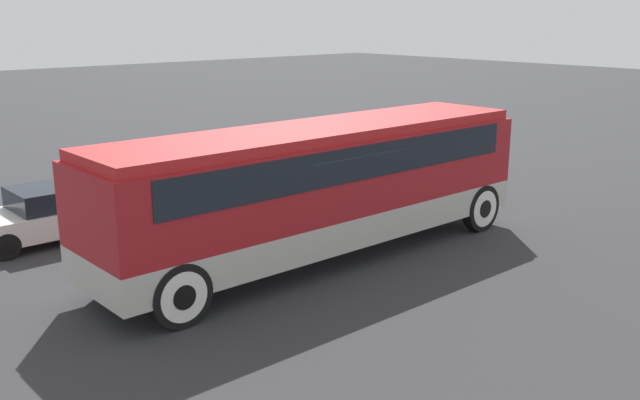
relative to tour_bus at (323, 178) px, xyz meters
The scene contains 4 objects.
ground_plane 1.82m from the tour_bus, behind, with size 120.00×120.00×0.00m, color #2D2D30.
tour_bus is the anchor object (origin of this frame).
parked_car_near 7.66m from the tour_bus, 91.31° to the left, with size 4.06×1.86×1.35m.
parked_car_mid 6.50m from the tour_bus, 123.88° to the left, with size 4.62×1.81×1.31m.
Camera 1 is at (-10.03, -11.34, 5.33)m, focal length 40.00 mm.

